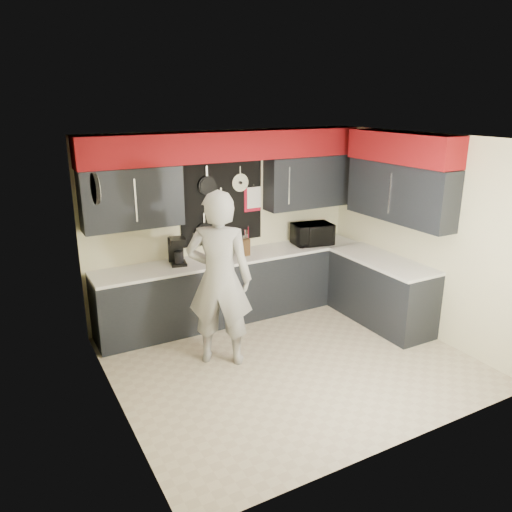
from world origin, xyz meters
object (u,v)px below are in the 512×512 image
person (219,279)px  knife_block (245,247)px  microwave (312,234)px  coffee_maker (177,250)px  utensil_crock (246,249)px

person → knife_block: bearing=-96.8°
microwave → knife_block: size_ratio=2.37×
coffee_maker → knife_block: bearing=7.5°
microwave → knife_block: 1.13m
utensil_crock → microwave: bearing=-0.6°
microwave → utensil_crock: microwave is taller
coffee_maker → person: person is taller
coffee_maker → person: 1.07m
utensil_crock → person: 1.32m
utensil_crock → person: bearing=-130.9°
knife_block → utensil_crock: knife_block is taller
knife_block → person: 1.29m
utensil_crock → person: person is taller
coffee_maker → person: size_ratio=0.17×
coffee_maker → person: bearing=-71.4°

